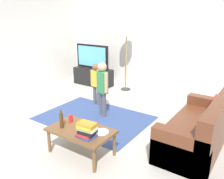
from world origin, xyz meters
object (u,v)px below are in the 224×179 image
object	(u,v)px
child_near_tv	(96,80)
coffee_table	(81,132)
tv_remote	(88,127)
tv_stand	(93,77)
tv	(92,57)
soda_can	(71,119)
plate	(102,132)
book_stack	(87,130)
child_center	(102,84)
couch	(202,131)
bottle	(61,120)
floor_lamp	(127,34)

from	to	relation	value
child_near_tv	coffee_table	world-z (taller)	child_near_tv
tv_remote	tv_stand	bearing A→B (deg)	129.95
tv_remote	coffee_table	bearing A→B (deg)	-110.13
tv	child_near_tv	distance (m)	1.61
child_near_tv	tv_stand	bearing A→B (deg)	131.29
soda_can	plate	size ratio (longest dim) A/B	0.55
tv	book_stack	size ratio (longest dim) A/B	3.83
child_near_tv	plate	world-z (taller)	child_near_tv
tv	child_center	xyz separation A→B (m)	(1.57, -1.63, -0.15)
couch	plate	bearing A→B (deg)	-135.36
child_center	bottle	distance (m)	1.49
child_near_tv	bottle	bearing A→B (deg)	-67.00
tv_stand	bottle	xyz separation A→B (m)	(1.87, -3.11, 0.30)
couch	bottle	size ratio (longest dim) A/B	5.99
tv_stand	coffee_table	size ratio (longest dim) A/B	1.20
couch	child_center	world-z (taller)	child_center
couch	floor_lamp	distance (m)	3.44
book_stack	tv_remote	size ratio (longest dim) A/B	1.69
tv_stand	tv_remote	distance (m)	3.62
child_near_tv	tv_remote	distance (m)	2.02
child_near_tv	tv_remote	xyz separation A→B (m)	(1.14, -1.66, -0.17)
child_near_tv	soda_can	distance (m)	1.86
tv	bottle	distance (m)	3.62
floor_lamp	soda_can	xyz separation A→B (m)	(0.80, -3.04, -1.06)
coffee_table	soda_can	distance (m)	0.33
child_center	tv_remote	size ratio (longest dim) A/B	6.81
couch	tv_remote	distance (m)	1.83
tv	tv_remote	size ratio (longest dim) A/B	6.47
couch	child_center	xyz separation A→B (m)	(-2.06, 0.09, 0.41)
tv	tv_remote	xyz separation A→B (m)	(2.20, -2.85, -0.42)
floor_lamp	tv_remote	xyz separation A→B (m)	(1.15, -3.02, -1.11)
tv	child_near_tv	size ratio (longest dim) A/B	1.11
book_stack	soda_can	xyz separation A→B (m)	(-0.52, 0.22, -0.04)
floor_lamp	child_near_tv	distance (m)	1.66
couch	coffee_table	distance (m)	1.94
soda_can	plate	xyz separation A→B (m)	(0.62, 0.00, -0.05)
tv_stand	book_stack	bearing A→B (deg)	-52.63
soda_can	floor_lamp	bearing A→B (deg)	104.70
tv	plate	xyz separation A→B (m)	(2.47, -2.87, -0.42)
floor_lamp	book_stack	world-z (taller)	floor_lamp
plate	coffee_table	bearing A→B (deg)	-162.66
tv	couch	size ratio (longest dim) A/B	0.61
floor_lamp	bottle	size ratio (longest dim) A/B	5.92
bottle	plate	xyz separation A→B (m)	(0.60, 0.22, -0.12)
child_near_tv	child_center	bearing A→B (deg)	-40.92
couch	child_center	size ratio (longest dim) A/B	1.56
couch	plate	distance (m)	1.64
child_near_tv	book_stack	xyz separation A→B (m)	(1.31, -1.90, -0.07)
child_near_tv	coffee_table	bearing A→B (deg)	-58.60
child_near_tv	child_center	xyz separation A→B (m)	(0.51, -0.44, 0.10)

